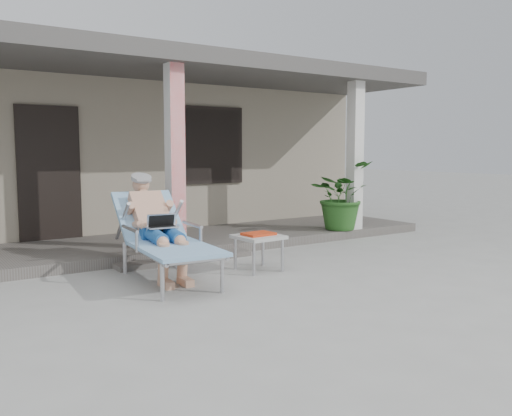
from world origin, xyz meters
TOP-DOWN VIEW (x-y plane):
  - ground at (0.00, 0.00)m, footprint 60.00×60.00m
  - house at (0.00, 6.50)m, footprint 10.40×5.40m
  - porch_deck at (0.00, 3.00)m, footprint 10.00×2.00m
  - porch_overhang at (0.00, 2.95)m, footprint 10.00×2.30m
  - porch_step at (0.00, 1.85)m, footprint 2.00×0.30m
  - lounger at (-0.66, 1.19)m, footprint 0.95×2.13m
  - side_table at (0.55, 0.85)m, footprint 0.58×0.58m
  - potted_palm at (3.26, 2.25)m, footprint 1.38×1.30m

SIDE VIEW (x-z plane):
  - ground at x=0.00m, z-range 0.00..0.00m
  - porch_step at x=0.00m, z-range 0.00..0.07m
  - porch_deck at x=0.00m, z-range 0.00..0.15m
  - side_table at x=0.55m, z-range 0.17..0.67m
  - potted_palm at x=3.26m, z-range 0.15..1.37m
  - lounger at x=-0.66m, z-range 0.16..1.51m
  - house at x=0.00m, z-range 0.02..3.32m
  - porch_overhang at x=0.00m, z-range 1.36..4.21m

